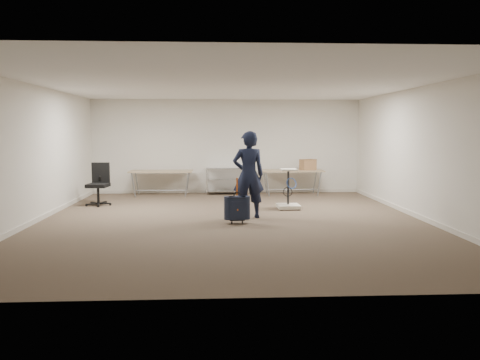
{
  "coord_description": "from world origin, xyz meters",
  "views": [
    {
      "loc": [
        -0.31,
        -9.57,
        1.87
      ],
      "look_at": [
        0.19,
        0.3,
        0.83
      ],
      "focal_mm": 35.0,
      "sensor_mm": 36.0,
      "label": 1
    }
  ],
  "objects": [
    {
      "name": "ground",
      "position": [
        0.0,
        0.0,
        0.0
      ],
      "size": [
        9.0,
        9.0,
        0.0
      ],
      "primitive_type": "plane",
      "color": "#433728",
      "rests_on": "ground"
    },
    {
      "name": "equipment_cart",
      "position": [
        1.42,
        1.47,
        0.25
      ],
      "size": [
        0.54,
        0.54,
        0.97
      ],
      "color": "beige",
      "rests_on": "ground"
    },
    {
      "name": "wire_shelf",
      "position": [
        0.0,
        4.2,
        0.44
      ],
      "size": [
        1.22,
        0.47,
        0.8
      ],
      "color": "silver",
      "rests_on": "ground"
    },
    {
      "name": "folding_table_right",
      "position": [
        1.9,
        3.95,
        0.68
      ],
      "size": [
        1.8,
        0.75,
        0.73
      ],
      "color": "#8E7B57",
      "rests_on": "ground"
    },
    {
      "name": "office_chair",
      "position": [
        -3.28,
        2.3,
        0.32
      ],
      "size": [
        0.65,
        0.65,
        1.07
      ],
      "color": "black",
      "rests_on": "ground"
    },
    {
      "name": "folding_table_left",
      "position": [
        -1.9,
        3.95,
        0.68
      ],
      "size": [
        1.8,
        0.75,
        0.73
      ],
      "color": "#8E7B57",
      "rests_on": "ground"
    },
    {
      "name": "cardboard_box",
      "position": [
        2.37,
        3.98,
        0.89
      ],
      "size": [
        0.49,
        0.42,
        0.31
      ],
      "primitive_type": "cube",
      "rotation": [
        0.0,
        0.0,
        0.32
      ],
      "color": "#A5734C",
      "rests_on": "folding_table_right"
    },
    {
      "name": "room_shell",
      "position": [
        0.0,
        1.38,
        0.05
      ],
      "size": [
        8.0,
        9.0,
        9.0
      ],
      "color": "silver",
      "rests_on": "ground"
    },
    {
      "name": "suitcase",
      "position": [
        0.1,
        -0.25,
        0.32
      ],
      "size": [
        0.35,
        0.22,
        0.93
      ],
      "color": "black",
      "rests_on": "ground"
    },
    {
      "name": "person",
      "position": [
        0.37,
        0.36,
        0.93
      ],
      "size": [
        0.73,
        0.52,
        1.87
      ],
      "primitive_type": "imported",
      "rotation": [
        0.0,
        0.0,
        3.25
      ],
      "color": "black",
      "rests_on": "ground"
    }
  ]
}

